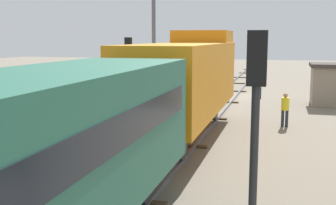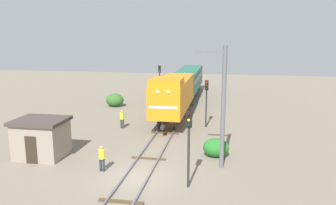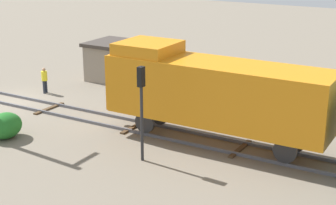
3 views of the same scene
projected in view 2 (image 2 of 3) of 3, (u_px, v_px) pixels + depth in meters
ground_plane at (137, 178)px, 19.78m from camera, size 110.12×110.12×0.00m
railway_track at (137, 176)px, 19.77m from camera, size 2.40×73.41×0.16m
locomotive at (173, 93)px, 32.51m from camera, size 2.90×11.60×4.60m
passenger_car_leading at (189, 79)px, 45.42m from camera, size 2.84×14.00×3.66m
traffic_signal_near at (189, 135)px, 17.94m from camera, size 0.32×0.34×4.41m
traffic_signal_mid at (206, 95)px, 30.03m from camera, size 0.32×0.34×4.42m
traffic_signal_far at (160, 76)px, 43.47m from camera, size 0.32×0.34×4.52m
worker_near_track at (102, 156)px, 20.50m from camera, size 0.38×0.38×1.70m
worker_by_signal at (122, 118)px, 30.14m from camera, size 0.38×0.38×1.70m
catenary_mast at (222, 105)px, 20.47m from camera, size 1.94×0.28×7.85m
relay_hut at (41, 138)px, 22.93m from camera, size 3.50×2.90×2.74m
bush_near at (28, 132)px, 27.02m from camera, size 1.67×1.37×1.22m
bush_mid at (216, 148)px, 23.08m from camera, size 1.82×1.49×1.33m
bush_far at (115, 100)px, 39.44m from camera, size 2.17×1.78×1.58m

